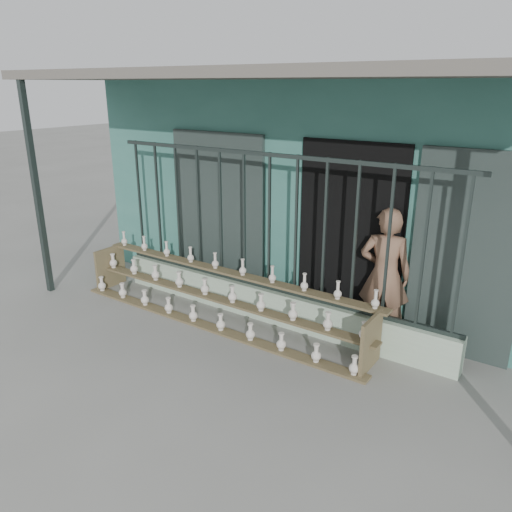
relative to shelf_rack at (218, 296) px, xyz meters
The scene contains 6 objects.
ground 1.10m from the shelf_rack, 58.56° to the right, with size 60.00×60.00×0.00m, color slate.
workshop_building 3.62m from the shelf_rack, 80.71° to the left, with size 7.40×6.60×3.21m.
parapet_wall 0.69m from the shelf_rack, 37.32° to the left, with size 5.00×0.20×0.45m, color #A9C3A7.
security_fence 1.20m from the shelf_rack, 37.32° to the left, with size 5.00×0.04×1.80m.
shelf_rack is the anchor object (origin of this frame).
elderly_woman 2.18m from the shelf_rack, 21.22° to the left, with size 0.62×0.41×1.69m, color brown.
Camera 1 is at (3.31, -3.86, 3.04)m, focal length 35.00 mm.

